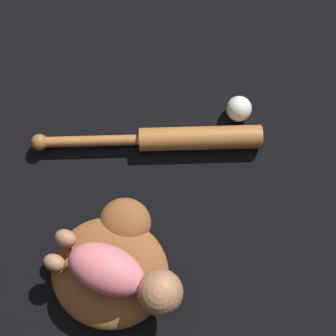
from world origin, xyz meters
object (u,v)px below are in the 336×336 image
baseball (239,109)px  baby_figure (123,277)px  baseball_glove (113,264)px  baseball_bat (176,139)px

baseball → baby_figure: bearing=-107.9°
baseball_glove → baby_figure: (0.04, -0.03, 0.09)m
baby_figure → baseball: bearing=72.1°
baseball_glove → baby_figure: baby_figure is taller
baseball_bat → baseball: size_ratio=8.61×
baseball_glove → baby_figure: bearing=-32.9°
baseball_bat → baseball: 0.19m
baseball_glove → baseball_bat: (0.07, 0.36, -0.01)m
baseball_glove → baseball_bat: baseball_glove is taller
baseball_glove → baseball_bat: bearing=79.4°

